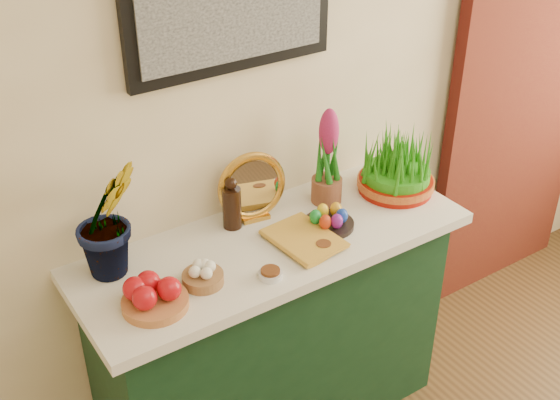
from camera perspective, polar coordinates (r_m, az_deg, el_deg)
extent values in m
cube|color=beige|center=(2.51, 0.90, 10.01)|extent=(4.00, 0.04, 2.70)
cube|color=#3F0B0D|center=(3.38, 19.46, 10.30)|extent=(0.90, 0.06, 2.30)
cube|color=#12321A|center=(2.72, -0.60, -11.23)|extent=(1.30, 0.45, 0.85)
cube|color=silver|center=(2.44, -0.65, -3.51)|extent=(1.40, 0.55, 0.04)
imported|color=#1C6E18|center=(2.20, -13.94, -0.10)|extent=(0.28, 0.24, 0.52)
cylinder|color=#AE6535|center=(2.16, -10.10, -8.23)|extent=(0.25, 0.25, 0.03)
cylinder|color=#94633B|center=(2.23, -6.28, -6.37)|extent=(0.16, 0.16, 0.04)
cylinder|color=black|center=(2.45, -3.93, -0.64)|extent=(0.07, 0.07, 0.15)
sphere|color=black|center=(2.40, -4.01, 1.33)|extent=(0.04, 0.04, 0.04)
cube|color=gold|center=(2.53, -2.06, -1.39)|extent=(0.11, 0.07, 0.02)
torus|color=gold|center=(2.48, -2.29, 1.12)|extent=(0.26, 0.09, 0.26)
cylinder|color=silver|center=(2.47, -2.23, 1.07)|extent=(0.20, 0.05, 0.19)
imported|color=gold|center=(2.35, 0.14, -3.99)|extent=(0.20, 0.27, 0.04)
cylinder|color=silver|center=(2.24, -0.78, -6.08)|extent=(0.08, 0.08, 0.02)
cylinder|color=#592D14|center=(2.24, -0.78, -5.78)|extent=(0.06, 0.06, 0.01)
cylinder|color=silver|center=(2.37, 3.55, -3.88)|extent=(0.06, 0.06, 0.02)
cylinder|color=#592D14|center=(2.36, 3.56, -3.62)|extent=(0.05, 0.05, 0.01)
cylinder|color=black|center=(2.49, 3.97, -1.98)|extent=(0.23, 0.23, 0.02)
ellipsoid|color=red|center=(2.43, 3.70, -1.80)|extent=(0.04, 0.04, 0.06)
ellipsoid|color=#1739A4|center=(2.47, 5.04, -1.29)|extent=(0.04, 0.04, 0.06)
ellipsoid|color=yellow|center=(2.49, 3.50, -0.89)|extent=(0.04, 0.04, 0.06)
ellipsoid|color=#198C32|center=(2.46, 2.90, -1.38)|extent=(0.04, 0.04, 0.06)
ellipsoid|color=orange|center=(2.51, 4.57, -0.76)|extent=(0.04, 0.04, 0.06)
ellipsoid|color=#721783|center=(2.44, 4.64, -1.73)|extent=(0.04, 0.04, 0.06)
cylinder|color=brown|center=(2.62, 3.81, 0.84)|extent=(0.11, 0.11, 0.09)
ellipsoid|color=#AF2365|center=(2.51, 4.00, 5.57)|extent=(0.07, 0.07, 0.18)
cylinder|color=#941004|center=(2.73, 9.36, 1.27)|extent=(0.28, 0.28, 0.05)
cylinder|color=maroon|center=(2.72, 9.38, 1.46)|extent=(0.30, 0.30, 0.03)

